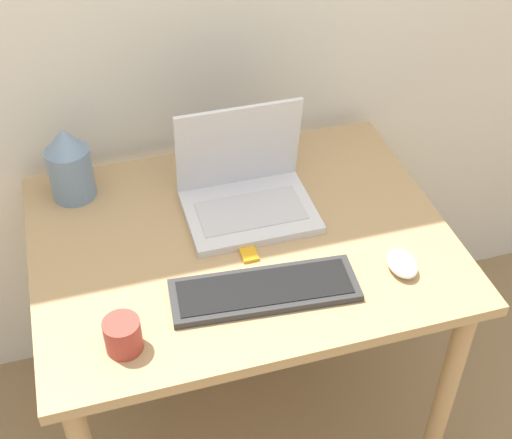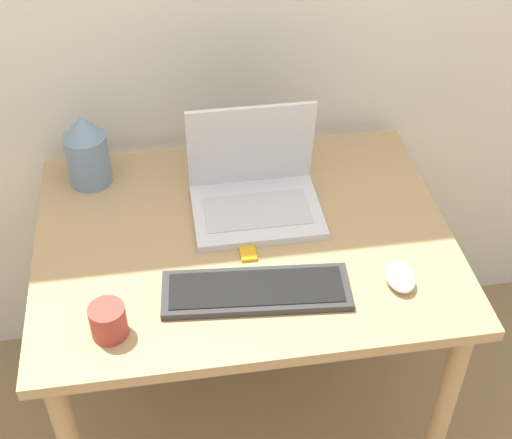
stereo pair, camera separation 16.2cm
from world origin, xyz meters
name	(u,v)px [view 2 (the right image)]	position (x,y,z in m)	size (l,w,h in m)	color
desk	(244,266)	(0.00, 0.39, 0.66)	(1.01, 0.77, 0.76)	tan
laptop	(255,188)	(0.04, 0.50, 0.82)	(0.32, 0.25, 0.26)	silver
keyboard	(255,291)	(0.00, 0.19, 0.77)	(0.43, 0.17, 0.02)	#2D2D2D
mouse	(400,277)	(0.33, 0.17, 0.78)	(0.06, 0.09, 0.04)	white
vase	(86,150)	(-0.37, 0.66, 0.86)	(0.11, 0.11, 0.20)	slate
mp3_player	(248,251)	(0.00, 0.32, 0.77)	(0.04, 0.07, 0.01)	orange
mug	(108,321)	(-0.32, 0.12, 0.80)	(0.08, 0.08, 0.08)	#9E382D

